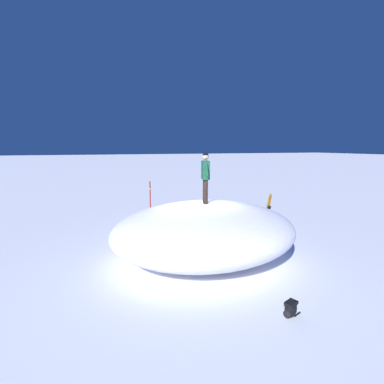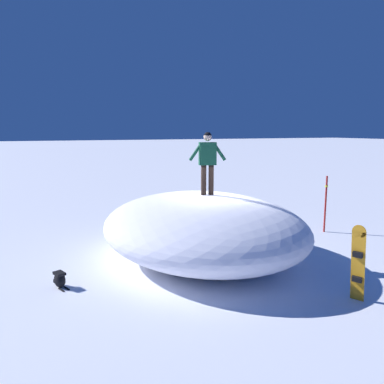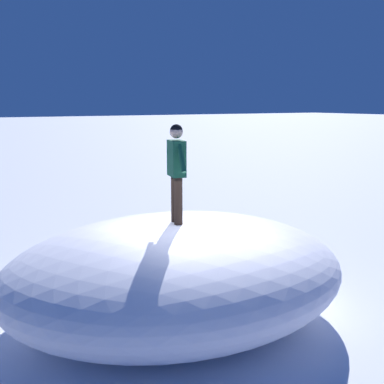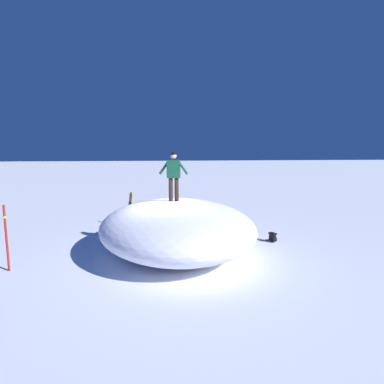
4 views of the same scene
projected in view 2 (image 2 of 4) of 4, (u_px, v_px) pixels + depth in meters
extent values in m
plane|color=white|center=(219.00, 255.00, 10.67)|extent=(240.00, 240.00, 0.00)
ellipsoid|color=white|center=(203.00, 227.00, 10.23)|extent=(5.82, 6.68, 1.76)
cylinder|color=black|center=(211.00, 180.00, 10.04)|extent=(0.14, 0.14, 0.79)
cylinder|color=black|center=(204.00, 180.00, 10.01)|extent=(0.14, 0.14, 0.79)
cube|color=#195638|center=(208.00, 154.00, 9.91)|extent=(0.48, 0.32, 0.59)
sphere|color=beige|center=(208.00, 137.00, 9.84)|extent=(0.22, 0.22, 0.22)
cylinder|color=#195638|center=(219.00, 152.00, 9.96)|extent=(0.39, 0.18, 0.49)
cylinder|color=#195638|center=(196.00, 152.00, 9.86)|extent=(0.39, 0.18, 0.49)
sphere|color=black|center=(208.00, 136.00, 9.84)|extent=(0.21, 0.21, 0.21)
cube|color=orange|center=(358.00, 266.00, 7.67)|extent=(0.31, 0.34, 1.49)
cylinder|color=orange|center=(359.00, 232.00, 7.48)|extent=(0.17, 0.26, 0.27)
cube|color=black|center=(359.00, 254.00, 7.62)|extent=(0.15, 0.23, 0.36)
cube|color=black|center=(358.00, 255.00, 7.57)|extent=(0.16, 0.21, 0.12)
cube|color=black|center=(357.00, 279.00, 7.71)|extent=(0.16, 0.21, 0.12)
ellipsoid|color=black|center=(60.00, 280.00, 8.46)|extent=(0.33, 0.39, 0.35)
ellipsoid|color=black|center=(57.00, 280.00, 8.57)|extent=(0.19, 0.15, 0.17)
cube|color=black|center=(59.00, 273.00, 8.43)|extent=(0.27, 0.33, 0.06)
cylinder|color=black|center=(61.00, 290.00, 8.31)|extent=(0.12, 0.23, 0.04)
cylinder|color=black|center=(67.00, 288.00, 8.40)|extent=(0.12, 0.23, 0.04)
cylinder|color=#A51E19|center=(326.00, 204.00, 12.94)|extent=(0.06, 0.06, 1.93)
cylinder|color=yellow|center=(327.00, 186.00, 12.84)|extent=(0.10, 0.10, 0.06)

